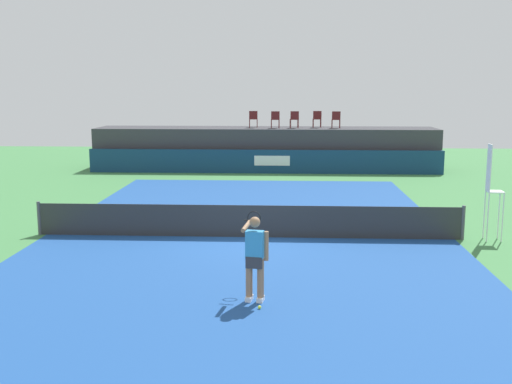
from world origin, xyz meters
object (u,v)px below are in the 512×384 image
spectator_chair_far_left (253,118)px  umpire_chair (491,186)px  spectator_chair_left (275,119)px  spectator_chair_center (294,119)px  tennis_player (255,255)px  net_post_far (463,223)px  net_post_near (39,218)px  spectator_chair_far_right (336,119)px  spectator_chair_right (317,118)px  tennis_ball (260,307)px

spectator_chair_far_left → umpire_chair: size_ratio=0.32×
spectator_chair_left → spectator_chair_center: size_ratio=1.00×
spectator_chair_left → tennis_player: bearing=-90.0°
net_post_far → tennis_player: size_ratio=0.56×
spectator_chair_left → net_post_near: 16.51m
net_post_far → spectator_chair_far_right: bearing=99.5°
spectator_chair_far_left → spectator_chair_left: (1.17, -0.38, 0.00)m
spectator_chair_center → tennis_player: (-1.01, -20.47, -1.73)m
spectator_chair_left → spectator_chair_right: same height
spectator_chair_right → spectator_chair_left: bearing=-166.5°
tennis_player → umpire_chair: bearing=40.0°
spectator_chair_far_left → spectator_chair_center: bearing=-6.1°
tennis_player → spectator_chair_left: bearing=90.0°
spectator_chair_right → umpire_chair: spectator_chair_right is taller
spectator_chair_right → umpire_chair: (4.21, -15.45, -1.11)m
spectator_chair_center → spectator_chair_left: bearing=-171.6°
tennis_ball → net_post_near: bearing=139.2°
net_post_near → tennis_ball: (6.82, -5.88, -0.46)m
spectator_chair_far_right → spectator_chair_far_left: bearing=176.1°
spectator_chair_center → spectator_chair_far_right: 2.18m
net_post_far → spectator_chair_left: bearing=110.9°
umpire_chair → tennis_ball: umpire_chair is taller
spectator_chair_left → spectator_chair_center: bearing=8.4°
spectator_chair_left → tennis_player: spectator_chair_left is taller
umpire_chair → tennis_ball: bearing=-137.0°
spectator_chair_far_left → tennis_player: spectator_chair_far_left is taller
spectator_chair_center → tennis_player: spectator_chair_center is taller
net_post_near → net_post_far: (12.40, 0.00, 0.00)m
net_post_far → tennis_player: tennis_player is taller
tennis_ball → tennis_player: bearing=103.6°
spectator_chair_far_left → tennis_player: 20.81m
spectator_chair_far_right → tennis_player: (-3.19, -20.41, -1.73)m
umpire_chair → net_post_far: umpire_chair is taller
spectator_chair_center → spectator_chair_far_right: bearing=-1.7°
net_post_far → tennis_ball: size_ratio=14.71×
spectator_chair_left → net_post_far: size_ratio=0.89×
spectator_chair_far_left → spectator_chair_far_right: same height
spectator_chair_left → tennis_player: size_ratio=0.50×
tennis_player → tennis_ball: 1.05m
net_post_near → tennis_ball: size_ratio=14.71×
spectator_chair_center → tennis_player: size_ratio=0.50×
umpire_chair → net_post_near: size_ratio=2.76×
spectator_chair_left → tennis_ball: size_ratio=13.06×
spectator_chair_far_right → tennis_ball: (-3.08, -20.89, -2.66)m
spectator_chair_far_right → umpire_chair: spectator_chair_far_right is taller
spectator_chair_far_left → net_post_near: spectator_chair_far_left is taller
spectator_chair_center → net_post_near: bearing=-117.1°
spectator_chair_far_right → tennis_player: bearing=-98.9°
net_post_far → umpire_chair: bearing=0.6°
spectator_chair_far_right → net_post_far: size_ratio=0.89×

